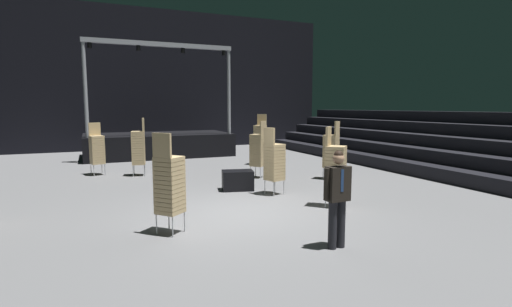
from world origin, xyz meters
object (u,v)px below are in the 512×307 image
chair_stack_front_left (335,167)px  chair_stack_rear_left (331,150)px  chair_stack_front_right (139,147)px  chair_stack_rear_centre (258,149)px  chair_stack_aisle_left (274,161)px  equipment_road_case (238,180)px  chair_stack_mid_centre (260,140)px  man_with_tie (338,194)px  chair_stack_mid_right (169,183)px  stage_riser (159,143)px  chair_stack_mid_left (97,149)px

chair_stack_front_left → chair_stack_rear_left: bearing=-165.8°
chair_stack_front_right → chair_stack_rear_centre: size_ratio=1.04×
chair_stack_front_left → chair_stack_aisle_left: size_ratio=1.05×
chair_stack_rear_centre → equipment_road_case: 2.22m
chair_stack_mid_centre → chair_stack_rear_centre: size_ratio=1.09×
man_with_tie → chair_stack_rear_centre: 6.86m
chair_stack_rear_left → equipment_road_case: (-3.51, -0.36, -0.70)m
chair_stack_mid_right → chair_stack_rear_centre: bearing=98.8°
stage_riser → chair_stack_rear_left: (4.34, -8.74, 0.36)m
equipment_road_case → chair_stack_mid_centre: bearing=58.5°
stage_riser → chair_stack_mid_centre: stage_riser is taller
chair_stack_rear_centre → equipment_road_case: chair_stack_rear_centre is taller
chair_stack_front_left → chair_stack_rear_centre: 4.36m
chair_stack_aisle_left → equipment_road_case: chair_stack_aisle_left is taller
man_with_tie → equipment_road_case: (0.08, 5.09, -0.68)m
chair_stack_mid_left → equipment_road_case: chair_stack_mid_left is taller
man_with_tie → chair_stack_front_right: 9.02m
chair_stack_rear_centre → chair_stack_mid_right: bearing=-168.9°
stage_riser → chair_stack_rear_centre: (2.19, -7.49, 0.36)m
chair_stack_mid_left → chair_stack_rear_left: 8.28m
stage_riser → chair_stack_front_left: stage_riser is taller
chair_stack_front_right → chair_stack_mid_right: bearing=-171.0°
chair_stack_front_left → chair_stack_mid_left: 8.83m
chair_stack_front_left → chair_stack_rear_centre: bearing=-131.0°
chair_stack_front_left → chair_stack_rear_left: (2.00, 3.11, 0.00)m
stage_riser → chair_stack_rear_centre: size_ratio=3.54×
equipment_road_case → chair_stack_rear_centre: bearing=49.8°
chair_stack_rear_left → chair_stack_aisle_left: bearing=168.7°
chair_stack_mid_centre → chair_stack_mid_right: bearing=99.9°
chair_stack_mid_right → chair_stack_rear_left: size_ratio=1.00×
chair_stack_rear_left → equipment_road_case: chair_stack_rear_left is taller
stage_riser → man_with_tie: bearing=-87.0°
man_with_tie → chair_stack_rear_left: (3.59, 5.46, 0.02)m
chair_stack_front_left → chair_stack_mid_right: 4.12m
chair_stack_mid_right → chair_stack_aisle_left: (3.33, 2.23, -0.04)m
chair_stack_mid_right → equipment_road_case: size_ratio=2.18×
man_with_tie → chair_stack_mid_left: size_ratio=0.91×
chair_stack_rear_centre → chair_stack_front_left: bearing=-127.3°
stage_riser → chair_stack_mid_left: (-2.92, -4.75, 0.32)m
chair_stack_mid_left → chair_stack_front_left: bearing=112.6°
chair_stack_front_left → chair_stack_aisle_left: bearing=-110.1°
chair_stack_front_right → chair_stack_mid_right: chair_stack_front_right is taller
equipment_road_case → chair_stack_mid_left: bearing=130.7°
chair_stack_front_left → chair_stack_mid_left: (-5.26, 7.10, -0.04)m
chair_stack_mid_left → chair_stack_mid_centre: chair_stack_mid_centre is taller
chair_stack_front_left → equipment_road_case: bearing=-104.1°
man_with_tie → chair_stack_mid_right: bearing=-40.1°
chair_stack_front_right → chair_stack_aisle_left: bearing=-134.8°
chair_stack_mid_left → chair_stack_mid_right: chair_stack_mid_right is taller
man_with_tie → chair_stack_aisle_left: size_ratio=0.91×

